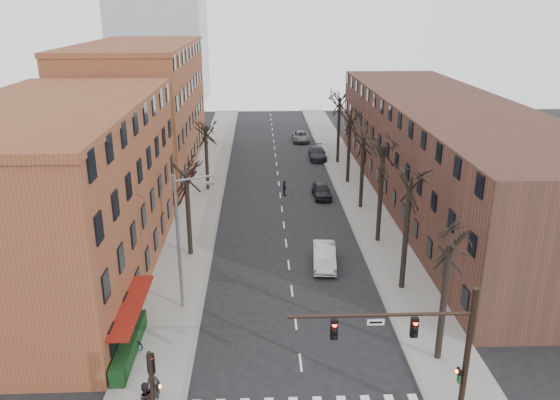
{
  "coord_description": "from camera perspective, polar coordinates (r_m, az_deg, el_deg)",
  "views": [
    {
      "loc": [
        -2.12,
        -21.15,
        18.5
      ],
      "look_at": [
        -0.53,
        19.42,
        4.0
      ],
      "focal_mm": 35.0,
      "sensor_mm": 36.0,
      "label": 1
    }
  ],
  "objects": [
    {
      "name": "tree_right_f",
      "position": [
        68.42,
        6.02,
        3.86
      ],
      "size": [
        5.2,
        5.2,
        11.6
      ],
      "primitive_type": null,
      "color": "black",
      "rests_on": "ground"
    },
    {
      "name": "bicycle",
      "position": [
        32.96,
        -15.45,
        -13.99
      ],
      "size": [
        1.9,
        1.38,
        0.95
      ],
      "primitive_type": "imported",
      "rotation": [
        0.0,
        0.0,
        1.1
      ],
      "color": "gray",
      "rests_on": "sidewalk_left"
    },
    {
      "name": "tree_right_a",
      "position": [
        32.7,
        16.09,
        -15.69
      ],
      "size": [
        5.2,
        5.2,
        10.0
      ],
      "primitive_type": null,
      "color": "black",
      "rests_on": "ground"
    },
    {
      "name": "silver_sedan",
      "position": [
        41.25,
        4.65,
        -5.86
      ],
      "size": [
        2.03,
        4.84,
        1.56
      ],
      "primitive_type": "imported",
      "rotation": [
        0.0,
        0.0,
        -0.08
      ],
      "color": "#AFB3B7",
      "rests_on": "ground"
    },
    {
      "name": "tree_left_a",
      "position": [
        43.64,
        -9.29,
        -5.71
      ],
      "size": [
        5.2,
        5.2,
        9.5
      ],
      "primitive_type": null,
      "color": "black",
      "rests_on": "ground"
    },
    {
      "name": "hedge",
      "position": [
        32.51,
        -15.48,
        -14.47
      ],
      "size": [
        0.8,
        6.0,
        1.0
      ],
      "primitive_type": "cube",
      "color": "#123415",
      "rests_on": "sidewalk_left"
    },
    {
      "name": "tree_left_b",
      "position": [
        58.42,
        -7.52,
        1.02
      ],
      "size": [
        5.2,
        5.2,
        9.5
      ],
      "primitive_type": null,
      "color": "black",
      "rests_on": "ground"
    },
    {
      "name": "awning_left",
      "position": [
        33.65,
        -14.83,
        -14.45
      ],
      "size": [
        1.2,
        7.0,
        0.15
      ],
      "primitive_type": "cube",
      "color": "maroon",
      "rests_on": "ground"
    },
    {
      "name": "tree_right_e",
      "position": [
        60.85,
        7.05,
        1.8
      ],
      "size": [
        5.2,
        5.2,
        10.8
      ],
      "primitive_type": null,
      "color": "black",
      "rests_on": "ground"
    },
    {
      "name": "parked_car_far",
      "position": [
        79.27,
        2.19,
        6.66
      ],
      "size": [
        2.37,
        5.03,
        1.39
      ],
      "primitive_type": "imported",
      "rotation": [
        0.0,
        0.0,
        -0.01
      ],
      "color": "#595D61",
      "rests_on": "ground"
    },
    {
      "name": "streetlight",
      "position": [
        34.29,
        -10.31,
        -3.84
      ],
      "size": [
        2.45,
        0.22,
        9.03
      ],
      "color": "slate",
      "rests_on": "ground"
    },
    {
      "name": "pedestrian_a",
      "position": [
        28.54,
        -13.09,
        -18.56
      ],
      "size": [
        0.73,
        0.52,
        1.86
      ],
      "primitive_type": "imported",
      "rotation": [
        0.0,
        0.0,
        0.11
      ],
      "color": "black",
      "rests_on": "sidewalk_left"
    },
    {
      "name": "pedestrian_b",
      "position": [
        27.88,
        -13.91,
        -19.65
      ],
      "size": [
        1.09,
        0.95,
        1.9
      ],
      "primitive_type": "imported",
      "rotation": [
        0.0,
        0.0,
        3.43
      ],
      "color": "black",
      "rests_on": "sidewalk_left"
    },
    {
      "name": "tree_right_d",
      "position": [
        53.41,
        8.38,
        -0.83
      ],
      "size": [
        5.2,
        5.2,
        10.0
      ],
      "primitive_type": null,
      "color": "black",
      "rests_on": "ground"
    },
    {
      "name": "building_left_near",
      "position": [
        40.69,
        -22.07,
        0.27
      ],
      "size": [
        12.0,
        26.0,
        12.0
      ],
      "primitive_type": "cube",
      "color": "brown",
      "rests_on": "ground"
    },
    {
      "name": "signal_pole_left",
      "position": [
        26.15,
        -13.17,
        -18.37
      ],
      "size": [
        0.47,
        0.44,
        4.4
      ],
      "color": "black",
      "rests_on": "ground"
    },
    {
      "name": "parked_car_near",
      "position": [
        55.79,
        4.36,
        1.01
      ],
      "size": [
        1.85,
        4.29,
        1.44
      ],
      "primitive_type": "imported",
      "rotation": [
        0.0,
        0.0,
        0.03
      ],
      "color": "black",
      "rests_on": "ground"
    },
    {
      "name": "parked_car_mid",
      "position": [
        69.9,
        3.93,
        4.89
      ],
      "size": [
        2.17,
        5.17,
        1.49
      ],
      "primitive_type": "imported",
      "rotation": [
        0.0,
        0.0,
        -0.01
      ],
      "color": "black",
      "rests_on": "ground"
    },
    {
      "name": "building_left_far",
      "position": [
        67.59,
        -14.26,
        9.26
      ],
      "size": [
        12.0,
        28.0,
        14.0
      ],
      "primitive_type": "cube",
      "color": "brown",
      "rests_on": "ground"
    },
    {
      "name": "sidewalk_left",
      "position": [
        59.38,
        -7.82,
        1.39
      ],
      "size": [
        4.0,
        90.0,
        0.15
      ],
      "primitive_type": "cube",
      "color": "gray",
      "rests_on": "ground"
    },
    {
      "name": "pedestrian_crossing",
      "position": [
        56.01,
        0.47,
        1.25
      ],
      "size": [
        0.64,
        1.03,
        1.63
      ],
      "primitive_type": "imported",
      "rotation": [
        0.0,
        0.0,
        1.85
      ],
      "color": "black",
      "rests_on": "ground"
    },
    {
      "name": "tree_right_b",
      "position": [
        39.19,
        12.55,
        -9.04
      ],
      "size": [
        5.2,
        5.2,
        10.8
      ],
      "primitive_type": null,
      "color": "black",
      "rests_on": "ground"
    },
    {
      "name": "tree_right_c",
      "position": [
        46.15,
        10.13,
        -4.31
      ],
      "size": [
        5.2,
        5.2,
        11.6
      ],
      "primitive_type": null,
      "color": "black",
      "rests_on": "ground"
    },
    {
      "name": "signal_mast_arm",
      "position": [
        25.73,
        15.78,
        -14.42
      ],
      "size": [
        8.14,
        0.3,
        7.2
      ],
      "color": "black",
      "rests_on": "ground"
    },
    {
      "name": "sidewalk_right",
      "position": [
        59.95,
        7.58,
        1.58
      ],
      "size": [
        4.0,
        90.0,
        0.15
      ],
      "primitive_type": "cube",
      "color": "gray",
      "rests_on": "ground"
    },
    {
      "name": "building_right",
      "position": [
        55.92,
        16.79,
        4.84
      ],
      "size": [
        12.0,
        50.0,
        10.0
      ],
      "primitive_type": "cube",
      "color": "#512C25",
      "rests_on": "ground"
    }
  ]
}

